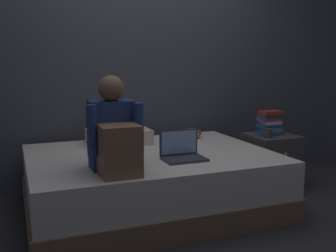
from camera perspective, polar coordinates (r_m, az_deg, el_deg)
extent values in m
plane|color=#2D2D33|center=(3.27, 2.68, -13.02)|extent=(8.00, 8.00, 0.00)
cube|color=#424751|center=(4.15, -4.10, 10.79)|extent=(5.60, 0.10, 2.70)
cube|color=#7A6047|center=(3.42, -2.50, -10.20)|extent=(2.00, 1.50, 0.20)
cube|color=silver|center=(3.35, -2.53, -6.27)|extent=(1.96, 1.46, 0.29)
cube|color=#474442|center=(4.07, 14.47, -4.88)|extent=(0.44, 0.44, 0.53)
sphere|color=gray|center=(3.88, 16.45, -3.92)|extent=(0.04, 0.04, 0.04)
cube|color=navy|center=(2.84, -8.12, -1.19)|extent=(0.30, 0.20, 0.48)
sphere|color=brown|center=(2.77, -8.13, 5.33)|extent=(0.18, 0.18, 0.18)
cube|color=brown|center=(2.64, -6.97, -3.49)|extent=(0.26, 0.24, 0.34)
cylinder|color=navy|center=(2.66, -10.80, -0.65)|extent=(0.07, 0.07, 0.34)
cylinder|color=navy|center=(2.74, -4.21, -0.24)|extent=(0.07, 0.07, 0.34)
cube|color=#333842|center=(3.06, 2.36, -4.75)|extent=(0.32, 0.22, 0.02)
cube|color=#333842|center=(3.14, 1.53, -2.33)|extent=(0.32, 0.01, 0.20)
cube|color=#8CB2EA|center=(3.13, 1.58, -2.36)|extent=(0.29, 0.00, 0.18)
cube|color=beige|center=(3.68, -7.02, -1.53)|extent=(0.56, 0.36, 0.13)
cube|color=#284C84|center=(4.02, 14.27, -0.97)|extent=(0.23, 0.14, 0.03)
cube|color=teal|center=(4.02, 14.47, -0.44)|extent=(0.19, 0.14, 0.04)
cube|color=#284C84|center=(4.01, 14.22, 0.06)|extent=(0.20, 0.16, 0.03)
cube|color=beige|center=(4.00, 14.45, 0.46)|extent=(0.17, 0.14, 0.03)
cube|color=#703D84|center=(4.00, 14.24, 0.90)|extent=(0.20, 0.15, 0.03)
cube|color=#387042|center=(4.02, 14.48, 1.40)|extent=(0.22, 0.13, 0.04)
cube|color=#9E2D28|center=(3.99, 14.52, 1.86)|extent=(0.21, 0.14, 0.03)
cylinder|color=#3D3D42|center=(3.84, 14.13, -1.01)|extent=(0.08, 0.08, 0.09)
ellipsoid|color=#8E3D47|center=(3.92, 3.47, -1.02)|extent=(0.19, 0.16, 0.10)
ellipsoid|color=gray|center=(3.88, 3.39, -1.25)|extent=(0.16, 0.13, 0.09)
ellipsoid|color=#3D4C8E|center=(3.93, 2.45, -1.08)|extent=(0.16, 0.14, 0.09)
ellipsoid|color=#4C6B56|center=(3.94, 3.34, -1.00)|extent=(0.18, 0.15, 0.10)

